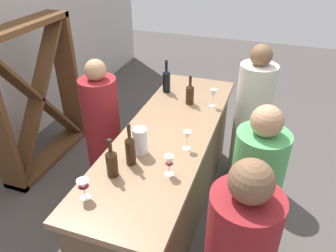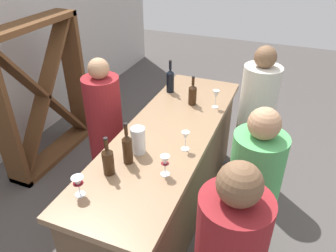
{
  "view_description": "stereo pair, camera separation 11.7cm",
  "coord_description": "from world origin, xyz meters",
  "px_view_note": "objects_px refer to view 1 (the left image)",
  "views": [
    {
      "loc": [
        -2.19,
        -0.75,
        2.42
      ],
      "look_at": [
        0.0,
        0.0,
        1.0
      ],
      "focal_mm": 34.91,
      "sensor_mm": 36.0,
      "label": 1
    },
    {
      "loc": [
        -2.15,
        -0.86,
        2.42
      ],
      "look_at": [
        0.0,
        0.0,
        1.0
      ],
      "focal_mm": 34.91,
      "sensor_mm": 36.0,
      "label": 2
    }
  ],
  "objects_px": {
    "wine_glass_near_center": "(187,136)",
    "person_server_behind": "(103,134)",
    "person_left_guest": "(253,197)",
    "person_center_guest": "(251,123)",
    "wine_glass_near_left": "(213,94)",
    "wine_rack": "(37,98)",
    "wine_bottle_center_amber_brown": "(190,93)",
    "wine_bottle_second_left_amber_brown": "(130,149)",
    "wine_bottle_leftmost_amber_brown": "(112,162)",
    "wine_glass_near_right": "(169,162)",
    "water_pitcher": "(140,141)",
    "wine_glass_far_left": "(83,186)",
    "wine_bottle_second_right_near_black": "(166,80)"
  },
  "relations": [
    {
      "from": "wine_glass_far_left",
      "to": "wine_bottle_second_right_near_black",
      "type": "bearing_deg",
      "value": 0.92
    },
    {
      "from": "wine_bottle_leftmost_amber_brown",
      "to": "wine_glass_near_center",
      "type": "bearing_deg",
      "value": -40.23
    },
    {
      "from": "wine_bottle_center_amber_brown",
      "to": "wine_glass_near_center",
      "type": "height_order",
      "value": "wine_bottle_center_amber_brown"
    },
    {
      "from": "wine_rack",
      "to": "wine_glass_near_left",
      "type": "bearing_deg",
      "value": -84.26
    },
    {
      "from": "wine_glass_near_left",
      "to": "person_center_guest",
      "type": "bearing_deg",
      "value": -56.92
    },
    {
      "from": "wine_rack",
      "to": "wine_glass_near_right",
      "type": "xyz_separation_m",
      "value": [
        -0.9,
        -1.84,
        0.24
      ]
    },
    {
      "from": "wine_bottle_leftmost_amber_brown",
      "to": "wine_glass_far_left",
      "type": "bearing_deg",
      "value": 166.18
    },
    {
      "from": "wine_bottle_second_left_amber_brown",
      "to": "wine_glass_far_left",
      "type": "distance_m",
      "value": 0.44
    },
    {
      "from": "wine_bottle_center_amber_brown",
      "to": "wine_bottle_second_right_near_black",
      "type": "relative_size",
      "value": 0.84
    },
    {
      "from": "wine_glass_near_right",
      "to": "wine_bottle_second_left_amber_brown",
      "type": "bearing_deg",
      "value": 84.52
    },
    {
      "from": "wine_bottle_leftmost_amber_brown",
      "to": "wine_glass_near_right",
      "type": "bearing_deg",
      "value": -70.24
    },
    {
      "from": "wine_glass_near_right",
      "to": "wine_bottle_leftmost_amber_brown",
      "type": "bearing_deg",
      "value": 109.76
    },
    {
      "from": "wine_rack",
      "to": "water_pitcher",
      "type": "xyz_separation_m",
      "value": [
        -0.73,
        -1.55,
        0.24
      ]
    },
    {
      "from": "wine_glass_near_right",
      "to": "person_server_behind",
      "type": "xyz_separation_m",
      "value": [
        0.71,
        0.94,
        -0.4
      ]
    },
    {
      "from": "wine_glass_near_left",
      "to": "wine_bottle_center_amber_brown",
      "type": "bearing_deg",
      "value": 94.75
    },
    {
      "from": "person_left_guest",
      "to": "person_center_guest",
      "type": "height_order",
      "value": "person_center_guest"
    },
    {
      "from": "person_center_guest",
      "to": "wine_glass_near_left",
      "type": "bearing_deg",
      "value": 50.68
    },
    {
      "from": "wine_glass_near_center",
      "to": "wine_glass_far_left",
      "type": "height_order",
      "value": "wine_glass_near_center"
    },
    {
      "from": "wine_bottle_second_right_near_black",
      "to": "wine_glass_near_right",
      "type": "bearing_deg",
      "value": -159.97
    },
    {
      "from": "wine_glass_near_left",
      "to": "person_server_behind",
      "type": "bearing_deg",
      "value": 110.56
    },
    {
      "from": "wine_glass_near_right",
      "to": "wine_glass_far_left",
      "type": "relative_size",
      "value": 1.1
    },
    {
      "from": "wine_glass_near_right",
      "to": "person_center_guest",
      "type": "relative_size",
      "value": 0.1
    },
    {
      "from": "wine_bottle_center_amber_brown",
      "to": "wine_glass_near_right",
      "type": "relative_size",
      "value": 1.82
    },
    {
      "from": "wine_glass_near_center",
      "to": "person_server_behind",
      "type": "xyz_separation_m",
      "value": [
        0.38,
        0.97,
        -0.41
      ]
    },
    {
      "from": "wine_bottle_leftmost_amber_brown",
      "to": "person_server_behind",
      "type": "xyz_separation_m",
      "value": [
        0.85,
        0.57,
        -0.41
      ]
    },
    {
      "from": "person_center_guest",
      "to": "wine_glass_near_center",
      "type": "bearing_deg",
      "value": 85.42
    },
    {
      "from": "person_server_behind",
      "to": "wine_bottle_second_left_amber_brown",
      "type": "bearing_deg",
      "value": -52.6
    },
    {
      "from": "wine_rack",
      "to": "wine_glass_near_left",
      "type": "xyz_separation_m",
      "value": [
        0.19,
        -1.91,
        0.26
      ]
    },
    {
      "from": "wine_glass_far_left",
      "to": "person_center_guest",
      "type": "xyz_separation_m",
      "value": [
        1.72,
        -0.86,
        -0.35
      ]
    },
    {
      "from": "person_server_behind",
      "to": "wine_glass_near_right",
      "type": "bearing_deg",
      "value": -42.79
    },
    {
      "from": "wine_glass_near_center",
      "to": "person_server_behind",
      "type": "distance_m",
      "value": 1.12
    },
    {
      "from": "wine_bottle_leftmost_amber_brown",
      "to": "person_server_behind",
      "type": "height_order",
      "value": "person_server_behind"
    },
    {
      "from": "person_left_guest",
      "to": "wine_glass_near_center",
      "type": "bearing_deg",
      "value": 11.92
    },
    {
      "from": "wine_bottle_center_amber_brown",
      "to": "wine_glass_near_right",
      "type": "xyz_separation_m",
      "value": [
        -1.07,
        -0.16,
        -0.0
      ]
    },
    {
      "from": "water_pitcher",
      "to": "wine_bottle_second_left_amber_brown",
      "type": "bearing_deg",
      "value": 174.35
    },
    {
      "from": "wine_bottle_leftmost_amber_brown",
      "to": "wine_bottle_center_amber_brown",
      "type": "relative_size",
      "value": 1.03
    },
    {
      "from": "wine_bottle_center_amber_brown",
      "to": "wine_bottle_second_right_near_black",
      "type": "bearing_deg",
      "value": 59.14
    },
    {
      "from": "wine_glass_near_left",
      "to": "wine_glass_near_center",
      "type": "distance_m",
      "value": 0.76
    },
    {
      "from": "wine_bottle_second_right_near_black",
      "to": "wine_glass_near_right",
      "type": "distance_m",
      "value": 1.33
    },
    {
      "from": "water_pitcher",
      "to": "person_center_guest",
      "type": "relative_size",
      "value": 0.14
    },
    {
      "from": "wine_rack",
      "to": "person_server_behind",
      "type": "relative_size",
      "value": 1.14
    },
    {
      "from": "person_center_guest",
      "to": "wine_glass_near_right",
      "type": "bearing_deg",
      "value": 89.5
    },
    {
      "from": "wine_bottle_center_amber_brown",
      "to": "person_server_behind",
      "type": "height_order",
      "value": "person_server_behind"
    },
    {
      "from": "wine_rack",
      "to": "person_center_guest",
      "type": "distance_m",
      "value": 2.32
    },
    {
      "from": "wine_bottle_leftmost_amber_brown",
      "to": "wine_glass_near_left",
      "type": "relative_size",
      "value": 1.67
    },
    {
      "from": "wine_bottle_center_amber_brown",
      "to": "wine_glass_near_left",
      "type": "bearing_deg",
      "value": -85.25
    },
    {
      "from": "wine_bottle_second_left_amber_brown",
      "to": "person_center_guest",
      "type": "height_order",
      "value": "person_center_guest"
    },
    {
      "from": "water_pitcher",
      "to": "person_center_guest",
      "type": "xyz_separation_m",
      "value": [
        1.16,
        -0.72,
        -0.36
      ]
    },
    {
      "from": "wine_glass_near_left",
      "to": "person_left_guest",
      "type": "distance_m",
      "value": 1.04
    },
    {
      "from": "wine_bottle_leftmost_amber_brown",
      "to": "water_pitcher",
      "type": "distance_m",
      "value": 0.31
    }
  ]
}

